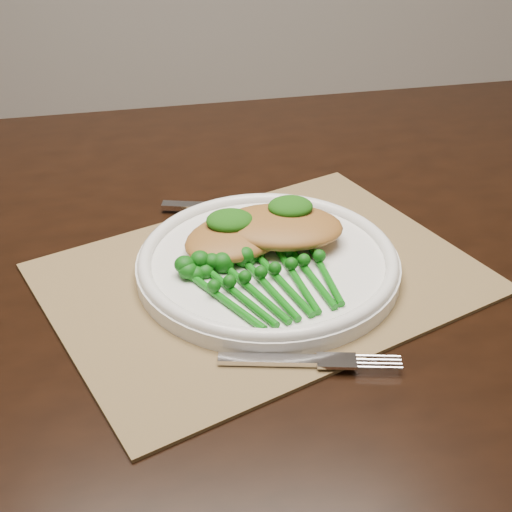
{
  "coord_description": "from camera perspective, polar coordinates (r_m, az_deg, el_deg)",
  "views": [
    {
      "loc": [
        0.12,
        -0.62,
        1.2
      ],
      "look_at": [
        0.17,
        0.03,
        0.78
      ],
      "focal_mm": 50.0,
      "sensor_mm": 36.0,
      "label": 1
    }
  ],
  "objects": [
    {
      "name": "placemat",
      "position": [
        0.79,
        0.55,
        -1.76
      ],
      "size": [
        0.56,
        0.5,
        0.0
      ],
      "primitive_type": "cube",
      "rotation": [
        0.0,
        0.0,
        0.47
      ],
      "color": "olive",
      "rests_on": "dining_table"
    },
    {
      "name": "pesto_dollop_right",
      "position": [
        0.82,
        2.77,
        3.97
      ],
      "size": [
        0.05,
        0.04,
        0.02
      ],
      "primitive_type": "ellipsoid",
      "color": "#0F4109",
      "rests_on": "chicken_fillet_right"
    },
    {
      "name": "chicken_fillet_right",
      "position": [
        0.81,
        2.02,
        2.38
      ],
      "size": [
        0.15,
        0.12,
        0.03
      ],
      "primitive_type": "ellipsoid",
      "rotation": [
        0.0,
        0.0,
        -0.14
      ],
      "color": "#A16B2E",
      "rests_on": "dinner_plate"
    },
    {
      "name": "dining_table",
      "position": [
        1.11,
        -2.83,
        -15.22
      ],
      "size": [
        1.7,
        1.1,
        0.75
      ],
      "rotation": [
        0.0,
        0.0,
        0.13
      ],
      "color": "black",
      "rests_on": "ground"
    },
    {
      "name": "dinner_plate",
      "position": [
        0.79,
        0.97,
        -0.46
      ],
      "size": [
        0.29,
        0.29,
        0.03
      ],
      "color": "white",
      "rests_on": "placemat"
    },
    {
      "name": "pesto_dollop_left",
      "position": [
        0.8,
        -2.11,
        2.85
      ],
      "size": [
        0.05,
        0.05,
        0.02
      ],
      "primitive_type": "ellipsoid",
      "color": "#0F4109",
      "rests_on": "chicken_fillet_left"
    },
    {
      "name": "fork",
      "position": [
        0.68,
        5.27,
        -8.35
      ],
      "size": [
        0.17,
        0.04,
        0.01
      ],
      "rotation": [
        0.0,
        0.0,
        -0.11
      ],
      "color": "silver",
      "rests_on": "placemat"
    },
    {
      "name": "chicken_fillet_left",
      "position": [
        0.81,
        -1.42,
        1.68
      ],
      "size": [
        0.16,
        0.16,
        0.03
      ],
      "primitive_type": "ellipsoid",
      "rotation": [
        0.0,
        0.0,
        0.65
      ],
      "color": "#A16B2E",
      "rests_on": "dinner_plate"
    },
    {
      "name": "knife",
      "position": [
        0.92,
        -2.24,
        3.88
      ],
      "size": [
        0.21,
        0.05,
        0.01
      ],
      "rotation": [
        0.0,
        0.0,
        -0.16
      ],
      "color": "silver",
      "rests_on": "placemat"
    },
    {
      "name": "broccolini_bundle",
      "position": [
        0.74,
        1.61,
        -2.36
      ],
      "size": [
        0.19,
        0.2,
        0.04
      ],
      "rotation": [
        0.0,
        0.0,
        0.39
      ],
      "color": "#0C620E",
      "rests_on": "dinner_plate"
    }
  ]
}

